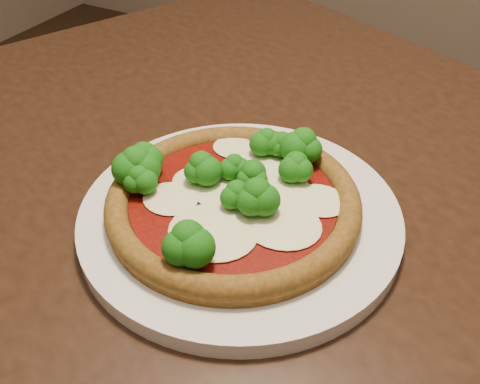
% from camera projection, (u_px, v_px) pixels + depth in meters
% --- Properties ---
extents(dining_table, '(1.39, 1.26, 0.75)m').
position_uv_depth(dining_table, '(270.00, 248.00, 0.66)').
color(dining_table, black).
rests_on(dining_table, floor).
extents(plate, '(0.32, 0.32, 0.02)m').
position_uv_depth(plate, '(240.00, 216.00, 0.54)').
color(plate, silver).
rests_on(plate, dining_table).
extents(pizza, '(0.25, 0.25, 0.06)m').
position_uv_depth(pizza, '(231.00, 194.00, 0.53)').
color(pizza, brown).
rests_on(pizza, plate).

